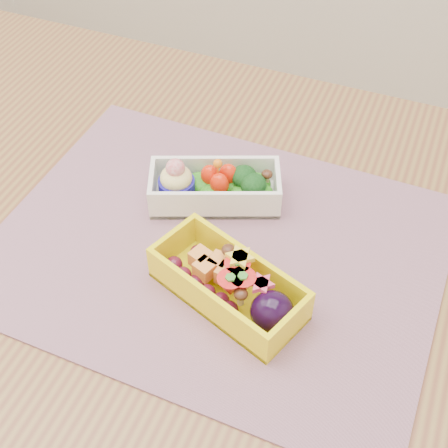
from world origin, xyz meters
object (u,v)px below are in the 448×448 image
at_px(table, 191,303).
at_px(bento_yellow, 231,285).
at_px(placemat, 216,248).
at_px(bento_white, 214,187).

height_order(table, bento_yellow, bento_yellow).
relative_size(placemat, bento_yellow, 2.75).
bearing_deg(table, bento_white, 92.74).
bearing_deg(bento_yellow, placemat, 144.25).
height_order(placemat, bento_yellow, bento_yellow).
height_order(table, placemat, placemat).
bearing_deg(bento_yellow, bento_white, 139.32).
relative_size(placemat, bento_white, 2.93).
bearing_deg(placemat, bento_yellow, -55.90).
bearing_deg(bento_white, table, -109.52).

